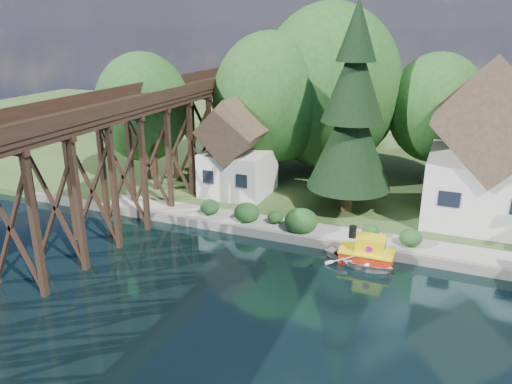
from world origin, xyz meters
TOP-DOWN VIEW (x-y plane):
  - ground at (0.00, 0.00)m, footprint 140.00×140.00m
  - bank at (0.00, 34.00)m, footprint 140.00×52.00m
  - seawall at (4.00, 8.00)m, footprint 60.00×0.40m
  - promenade at (6.00, 9.30)m, footprint 50.00×2.60m
  - trestle_bridge at (-16.00, 5.17)m, footprint 4.12×44.18m
  - house_left at (7.00, 16.00)m, footprint 7.64×8.64m
  - shed at (-11.00, 14.50)m, footprint 5.09×5.40m
  - bg_trees at (1.00, 21.25)m, footprint 49.90×13.30m
  - shrubs at (-4.60, 9.26)m, footprint 15.76×2.47m
  - conifer at (-2.03, 14.00)m, footprint 5.99×5.99m
  - tugboat at (0.78, 6.97)m, footprint 3.17×1.75m
  - boat_white_a at (0.42, 6.66)m, footprint 5.17×4.45m

SIDE VIEW (x-z plane):
  - ground at x=0.00m, z-range 0.00..0.00m
  - bank at x=0.00m, z-range 0.00..0.50m
  - seawall at x=4.00m, z-range 0.00..0.62m
  - boat_white_a at x=0.42m, z-range 0.00..0.90m
  - promenade at x=6.00m, z-range 0.50..0.56m
  - tugboat at x=0.78m, z-range -0.46..1.84m
  - shrubs at x=-4.60m, z-range 0.38..2.08m
  - shed at x=-11.00m, z-range -0.10..7.75m
  - house_left at x=7.00m, z-range -0.37..10.65m
  - trestle_bridge at x=-16.00m, z-range 0.70..10.00m
  - bg_trees at x=1.00m, z-range 2.00..12.57m
  - conifer at x=-2.03m, z-range 0.23..14.98m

